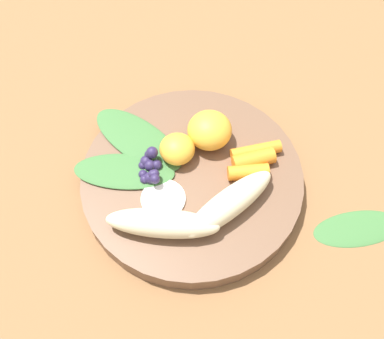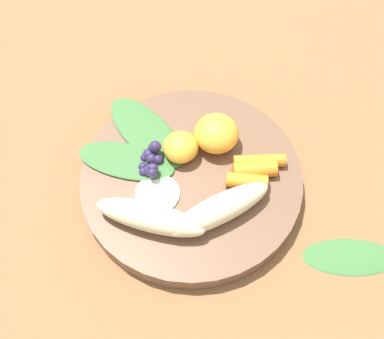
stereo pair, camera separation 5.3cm
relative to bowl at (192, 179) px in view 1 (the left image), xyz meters
The scene contains 14 objects.
ground_plane 0.01m from the bowl, ahead, with size 2.40×2.40×0.00m, color brown.
bowl is the anchor object (origin of this frame).
banana_peeled_left 0.07m from the bowl, 119.65° to the left, with size 0.12×0.03×0.03m, color beige.
banana_peeled_right 0.08m from the bowl, 55.39° to the left, with size 0.12×0.03×0.03m, color beige.
orange_segment_near 0.04m from the bowl, 66.08° to the right, with size 0.04×0.04×0.03m, color #F4A833.
orange_segment_far 0.06m from the bowl, 124.10° to the right, with size 0.05×0.05×0.04m, color #F4A833.
carrot_front 0.07m from the bowl, 166.73° to the left, with size 0.02×0.02×0.05m, color orange.
carrot_mid_left 0.08m from the bowl, behind, with size 0.02×0.02×0.05m, color orange.
carrot_mid_right 0.08m from the bowl, behind, with size 0.02×0.02×0.06m, color orange.
blueberry_pile 0.05m from the bowl, 14.00° to the right, with size 0.03×0.05×0.03m.
coconut_shred_patch 0.05m from the bowl, 35.17° to the left, with size 0.05×0.05×0.00m, color white.
kale_leaf_left 0.08m from the bowl, 47.33° to the right, with size 0.13×0.06×0.01m, color #3D7038.
kale_leaf_right 0.08m from the bowl, 12.61° to the right, with size 0.12×0.05×0.01m, color #3D7038.
kale_leaf_stray 0.20m from the bowl, 151.75° to the left, with size 0.11×0.04×0.01m, color #3D7038.
Camera 1 is at (0.05, 0.28, 0.48)m, focal length 42.64 mm.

